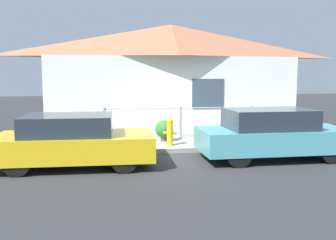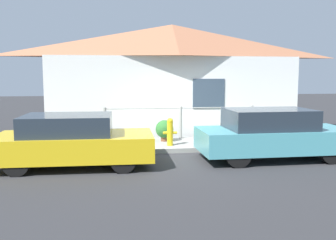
{
  "view_description": "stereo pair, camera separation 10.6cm",
  "coord_description": "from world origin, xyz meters",
  "px_view_note": "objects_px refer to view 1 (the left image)",
  "views": [
    {
      "loc": [
        -2.3,
        -10.04,
        2.17
      ],
      "look_at": [
        -0.62,
        0.3,
        0.9
      ],
      "focal_mm": 40.0,
      "sensor_mm": 36.0,
      "label": 1
    },
    {
      "loc": [
        -2.19,
        -10.06,
        2.17
      ],
      "look_at": [
        -0.62,
        0.3,
        0.9
      ],
      "focal_mm": 40.0,
      "sensor_mm": 36.0,
      "label": 2
    }
  ],
  "objects_px": {
    "fire_hydrant": "(170,131)",
    "potted_plant_corner": "(231,130)",
    "potted_plant_near_hydrant": "(164,129)",
    "car_left": "(73,141)",
    "potted_plant_by_fence": "(92,132)",
    "car_right": "(273,134)"
  },
  "relations": [
    {
      "from": "fire_hydrant",
      "to": "potted_plant_corner",
      "type": "xyz_separation_m",
      "value": [
        2.05,
        0.6,
        -0.09
      ]
    },
    {
      "from": "car_right",
      "to": "potted_plant_by_fence",
      "type": "height_order",
      "value": "car_right"
    },
    {
      "from": "car_right",
      "to": "potted_plant_near_hydrant",
      "type": "distance_m",
      "value": 3.4
    },
    {
      "from": "potted_plant_near_hydrant",
      "to": "potted_plant_by_fence",
      "type": "xyz_separation_m",
      "value": [
        -2.21,
        0.16,
        -0.04
      ]
    },
    {
      "from": "car_right",
      "to": "fire_hydrant",
      "type": "relative_size",
      "value": 4.8
    },
    {
      "from": "potted_plant_near_hydrant",
      "to": "fire_hydrant",
      "type": "bearing_deg",
      "value": -85.99
    },
    {
      "from": "car_left",
      "to": "fire_hydrant",
      "type": "distance_m",
      "value": 3.03
    },
    {
      "from": "car_left",
      "to": "car_right",
      "type": "distance_m",
      "value": 4.99
    },
    {
      "from": "car_left",
      "to": "fire_hydrant",
      "type": "bearing_deg",
      "value": 33.52
    },
    {
      "from": "car_left",
      "to": "car_right",
      "type": "relative_size",
      "value": 0.97
    },
    {
      "from": "potted_plant_by_fence",
      "to": "potted_plant_corner",
      "type": "height_order",
      "value": "potted_plant_corner"
    },
    {
      "from": "car_left",
      "to": "potted_plant_near_hydrant",
      "type": "height_order",
      "value": "car_left"
    },
    {
      "from": "car_left",
      "to": "potted_plant_corner",
      "type": "bearing_deg",
      "value": 27.22
    },
    {
      "from": "car_right",
      "to": "potted_plant_corner",
      "type": "xyz_separation_m",
      "value": [
        -0.36,
        2.2,
        -0.19
      ]
    },
    {
      "from": "potted_plant_near_hydrant",
      "to": "potted_plant_corner",
      "type": "distance_m",
      "value": 2.11
    },
    {
      "from": "car_right",
      "to": "fire_hydrant",
      "type": "bearing_deg",
      "value": 146.37
    },
    {
      "from": "fire_hydrant",
      "to": "potted_plant_corner",
      "type": "relative_size",
      "value": 1.28
    },
    {
      "from": "car_right",
      "to": "fire_hydrant",
      "type": "distance_m",
      "value": 2.89
    },
    {
      "from": "fire_hydrant",
      "to": "potted_plant_corner",
      "type": "distance_m",
      "value": 2.14
    },
    {
      "from": "potted_plant_by_fence",
      "to": "potted_plant_near_hydrant",
      "type": "bearing_deg",
      "value": -4.11
    },
    {
      "from": "fire_hydrant",
      "to": "potted_plant_near_hydrant",
      "type": "xyz_separation_m",
      "value": [
        -0.05,
        0.75,
        -0.06
      ]
    },
    {
      "from": "potted_plant_by_fence",
      "to": "potted_plant_corner",
      "type": "xyz_separation_m",
      "value": [
        4.31,
        -0.31,
        0.01
      ]
    }
  ]
}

